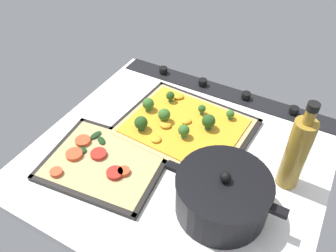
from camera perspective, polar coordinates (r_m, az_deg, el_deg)
The scene contains 8 objects.
ground_plane at distance 92.20cm, azimuth 1.87°, elevation -5.38°, with size 74.93×69.31×3.00cm, color white.
stove_control_panel at distance 112.51cm, azimuth 9.29°, elevation 5.76°, with size 71.93×7.00×2.60cm.
baking_tray_front at distance 97.64cm, azimuth 2.81°, elevation -0.49°, with size 37.33×31.72×1.30cm.
broccoli_pizza at distance 96.62cm, azimuth 2.52°, elevation 0.13°, with size 34.79×29.18×5.90cm.
baking_tray_back at distance 89.89cm, azimuth -10.50°, elevation -6.15°, with size 32.12×27.10×1.30cm.
veggie_pizza_back at distance 89.56cm, azimuth -10.89°, elevation -5.76°, with size 29.47×24.45×1.90cm.
cooking_pot at distance 77.31cm, azimuth 9.08°, elevation -11.33°, with size 27.82×21.03×12.44cm.
oil_bottle at distance 82.41cm, azimuth 20.71°, elevation -4.22°, with size 5.17×5.17×24.63cm.
Camera 1 is at (-27.31, 55.60, 66.79)cm, focal length 36.37 mm.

